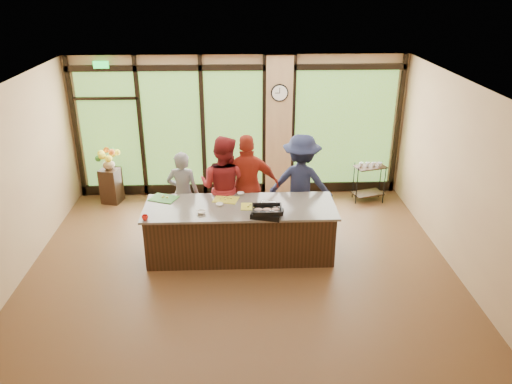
{
  "coord_description": "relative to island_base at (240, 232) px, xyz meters",
  "views": [
    {
      "loc": [
        -0.02,
        -7.23,
        4.48
      ],
      "look_at": [
        0.27,
        0.4,
        1.13
      ],
      "focal_mm": 35.0,
      "sensor_mm": 36.0,
      "label": 1
    }
  ],
  "objects": [
    {
      "name": "prep_bowl_near",
      "position": [
        -0.63,
        -0.26,
        0.5
      ],
      "size": [
        0.16,
        0.16,
        0.05
      ],
      "primitive_type": "imported",
      "rotation": [
        0.0,
        0.0,
        0.12
      ],
      "color": "white",
      "rests_on": "countertop"
    },
    {
      "name": "prep_bowl_far",
      "position": [
        0.02,
        0.49,
        0.5
      ],
      "size": [
        0.13,
        0.13,
        0.03
      ],
      "primitive_type": "imported",
      "rotation": [
        0.0,
        0.0,
        0.06
      ],
      "color": "white",
      "rests_on": "countertop"
    },
    {
      "name": "roasting_pan",
      "position": [
        0.43,
        -0.38,
        0.52
      ],
      "size": [
        0.56,
        0.49,
        0.08
      ],
      "primitive_type": "cube",
      "rotation": [
        0.0,
        0.0,
        -0.28
      ],
      "color": "black",
      "rests_on": "countertop"
    },
    {
      "name": "cook_right",
      "position": [
        1.13,
        0.87,
        0.5
      ],
      "size": [
        1.35,
        0.98,
        1.88
      ],
      "primitive_type": "imported",
      "rotation": [
        0.0,
        0.0,
        2.89
      ],
      "color": "#1B203C",
      "rests_on": "floor"
    },
    {
      "name": "window_wall",
      "position": [
        0.16,
        2.65,
        0.95
      ],
      "size": [
        6.9,
        0.12,
        3.0
      ],
      "color": "tan",
      "rests_on": "floor"
    },
    {
      "name": "mixing_bowl",
      "position": [
        0.47,
        -0.17,
        0.52
      ],
      "size": [
        0.47,
        0.47,
        0.09
      ],
      "primitive_type": "imported",
      "rotation": [
        0.0,
        0.0,
        -0.41
      ],
      "color": "silver",
      "rests_on": "countertop"
    },
    {
      "name": "cutting_board_center",
      "position": [
        -0.24,
        0.27,
        0.49
      ],
      "size": [
        0.47,
        0.4,
        0.01
      ],
      "primitive_type": "cube",
      "rotation": [
        0.0,
        0.0,
        -0.26
      ],
      "color": "gold",
      "rests_on": "countertop"
    },
    {
      "name": "cook_left",
      "position": [
        -1.03,
        0.81,
        0.37
      ],
      "size": [
        0.63,
        0.45,
        1.61
      ],
      "primitive_type": "imported",
      "rotation": [
        0.0,
        0.0,
        3.03
      ],
      "color": "slate",
      "rests_on": "floor"
    },
    {
      "name": "prep_bowl_mid",
      "position": [
        -0.34,
        0.04,
        0.5
      ],
      "size": [
        0.15,
        0.15,
        0.04
      ],
      "primitive_type": "imported",
      "rotation": [
        0.0,
        0.0,
        0.26
      ],
      "color": "white",
      "rests_on": "countertop"
    },
    {
      "name": "cook_midleft",
      "position": [
        -0.29,
        0.74,
        0.52
      ],
      "size": [
        1.14,
        1.04,
        1.91
      ],
      "primitive_type": "imported",
      "rotation": [
        0.0,
        0.0,
        2.73
      ],
      "color": "maroon",
      "rests_on": "floor"
    },
    {
      "name": "back_wall",
      "position": [
        0.0,
        2.7,
        1.06
      ],
      "size": [
        7.0,
        0.0,
        7.0
      ],
      "primitive_type": "plane",
      "rotation": [
        1.57,
        0.0,
        0.0
      ],
      "color": "tan",
      "rests_on": "floor"
    },
    {
      "name": "countertop",
      "position": [
        0.0,
        0.0,
        0.46
      ],
      "size": [
        3.2,
        1.1,
        0.04
      ],
      "primitive_type": "cube",
      "color": "slate",
      "rests_on": "island_base"
    },
    {
      "name": "cutting_board_left",
      "position": [
        -1.31,
        0.35,
        0.49
      ],
      "size": [
        0.54,
        0.48,
        0.01
      ],
      "primitive_type": "cube",
      "rotation": [
        0.0,
        0.0,
        -0.38
      ],
      "color": "#387C2D",
      "rests_on": "countertop"
    },
    {
      "name": "right_wall",
      "position": [
        3.5,
        -0.3,
        1.06
      ],
      "size": [
        0.0,
        6.0,
        6.0
      ],
      "primitive_type": "plane",
      "rotation": [
        1.57,
        0.0,
        -1.57
      ],
      "color": "tan",
      "rests_on": "floor"
    },
    {
      "name": "floor",
      "position": [
        0.0,
        -0.3,
        -0.44
      ],
      "size": [
        7.0,
        7.0,
        0.0
      ],
      "primitive_type": "plane",
      "color": "brown",
      "rests_on": "ground"
    },
    {
      "name": "flower_stand",
      "position": [
        -2.71,
        2.28,
        -0.07
      ],
      "size": [
        0.46,
        0.46,
        0.75
      ],
      "primitive_type": "cube",
      "rotation": [
        0.0,
        0.0,
        -0.26
      ],
      "color": "black",
      "rests_on": "floor"
    },
    {
      "name": "island_base",
      "position": [
        0.0,
        0.0,
        0.0
      ],
      "size": [
        3.1,
        1.0,
        0.88
      ],
      "primitive_type": "cube",
      "color": "black",
      "rests_on": "floor"
    },
    {
      "name": "left_wall",
      "position": [
        -3.5,
        -0.3,
        1.06
      ],
      "size": [
        0.0,
        6.0,
        6.0
      ],
      "primitive_type": "plane",
      "rotation": [
        1.57,
        0.0,
        1.57
      ],
      "color": "tan",
      "rests_on": "floor"
    },
    {
      "name": "cook_midright",
      "position": [
        0.15,
        0.75,
        0.52
      ],
      "size": [
        1.16,
        0.55,
        1.92
      ],
      "primitive_type": "imported",
      "rotation": [
        0.0,
        0.0,
        3.21
      ],
      "color": "maroon",
      "rests_on": "floor"
    },
    {
      "name": "wall_clock",
      "position": [
        0.85,
        2.57,
        1.81
      ],
      "size": [
        0.36,
        0.04,
        0.36
      ],
      "color": "black",
      "rests_on": "window_wall"
    },
    {
      "name": "bar_cart",
      "position": [
        2.75,
        2.14,
        0.08
      ],
      "size": [
        0.71,
        0.53,
        0.87
      ],
      "rotation": [
        0.0,
        0.0,
        0.3
      ],
      "color": "black",
      "rests_on": "floor"
    },
    {
      "name": "cutting_board_right",
      "position": [
        0.2,
        -0.03,
        0.49
      ],
      "size": [
        0.38,
        0.29,
        0.01
      ],
      "primitive_type": "cube",
      "rotation": [
        0.0,
        0.0,
        -0.03
      ],
      "color": "gold",
      "rests_on": "countertop"
    },
    {
      "name": "ceiling",
      "position": [
        0.0,
        -0.3,
        2.56
      ],
      "size": [
        7.0,
        7.0,
        0.0
      ],
      "primitive_type": "plane",
      "rotation": [
        3.14,
        0.0,
        0.0
      ],
      "color": "white",
      "rests_on": "back_wall"
    },
    {
      "name": "red_ramekin",
      "position": [
        -1.5,
        -0.45,
        0.52
      ],
      "size": [
        0.11,
        0.11,
        0.08
      ],
      "primitive_type": "imported",
      "rotation": [
        0.0,
        0.0,
        -0.07
      ],
      "color": "red",
      "rests_on": "countertop"
    },
    {
      "name": "flower_vase",
      "position": [
        -2.71,
        2.28,
        0.44
      ],
      "size": [
        0.32,
        0.32,
        0.26
      ],
      "primitive_type": "imported",
      "rotation": [
        0.0,
        0.0,
        -0.34
      ],
      "color": "#8B6E4C",
      "rests_on": "flower_stand"
    }
  ]
}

